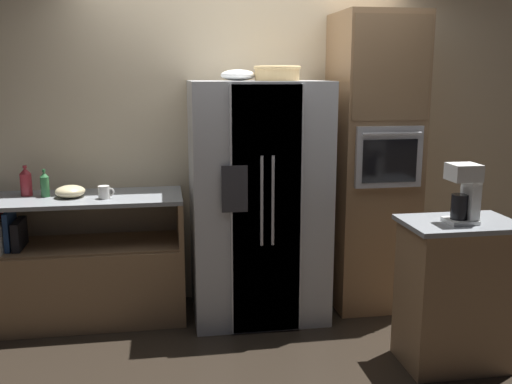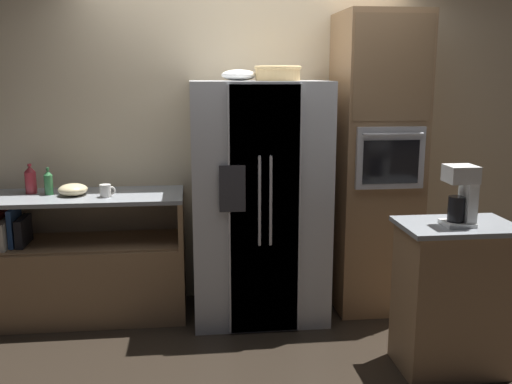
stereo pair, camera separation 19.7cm
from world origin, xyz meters
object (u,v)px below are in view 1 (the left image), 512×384
object	(u,v)px
bottle_tall	(45,184)
bottle_short	(26,182)
wall_oven	(372,163)
coffee_maker	(465,191)
mug	(104,192)
fruit_bowl	(238,75)
mixing_bowl	(70,191)
refrigerator	(258,201)
wicker_basket	(277,73)

from	to	relation	value
bottle_tall	bottle_short	world-z (taller)	bottle_short
wall_oven	coffee_maker	distance (m)	1.10
mug	bottle_tall	bearing A→B (deg)	163.01
fruit_bowl	coffee_maker	distance (m)	1.74
wall_oven	mixing_bowl	world-z (taller)	wall_oven
refrigerator	coffee_maker	size ratio (longest dim) A/B	4.93
bottle_short	fruit_bowl	bearing A→B (deg)	-5.61
bottle_tall	wall_oven	bearing A→B (deg)	-1.28
mixing_bowl	mug	bearing A→B (deg)	-18.24
bottle_tall	mixing_bowl	distance (m)	0.19
wicker_basket	mug	distance (m)	1.49
fruit_bowl	bottle_tall	bearing A→B (deg)	176.37
refrigerator	bottle_short	world-z (taller)	refrigerator
mug	mixing_bowl	xyz separation A→B (m)	(-0.25, 0.08, -0.00)
refrigerator	mixing_bowl	size ratio (longest dim) A/B	8.39
wicker_basket	bottle_tall	size ratio (longest dim) A/B	1.67
refrigerator	mug	bearing A→B (deg)	-179.75
bottle_short	mixing_bowl	world-z (taller)	bottle_short
wicker_basket	mug	bearing A→B (deg)	179.21
mixing_bowl	bottle_short	bearing A→B (deg)	160.91
bottle_short	coffee_maker	distance (m)	3.00
bottle_tall	mixing_bowl	world-z (taller)	bottle_tall
fruit_bowl	mixing_bowl	xyz separation A→B (m)	(-1.21, 0.04, -0.82)
fruit_bowl	bottle_tall	world-z (taller)	fruit_bowl
bottle_tall	bottle_short	xyz separation A→B (m)	(-0.14, 0.06, 0.01)
wicker_basket	bottle_tall	bearing A→B (deg)	174.96
fruit_bowl	bottle_tall	xyz separation A→B (m)	(-1.39, 0.09, -0.77)
refrigerator	fruit_bowl	xyz separation A→B (m)	(-0.14, 0.04, 0.92)
bottle_tall	bottle_short	distance (m)	0.16
wall_oven	fruit_bowl	xyz separation A→B (m)	(-1.04, -0.03, 0.67)
bottle_tall	coffee_maker	size ratio (longest dim) A/B	0.56
mixing_bowl	refrigerator	bearing A→B (deg)	-3.23
wicker_basket	bottle_tall	world-z (taller)	wicker_basket
wall_oven	refrigerator	bearing A→B (deg)	-175.55
wall_oven	fruit_bowl	world-z (taller)	wall_oven
coffee_maker	mixing_bowl	bearing A→B (deg)	155.73
wicker_basket	bottle_tall	distance (m)	1.85
wall_oven	bottle_short	world-z (taller)	wall_oven
bottle_short	wall_oven	bearing A→B (deg)	-2.59
bottle_short	mug	bearing A→B (deg)	-18.72
bottle_tall	bottle_short	bearing A→B (deg)	156.28
fruit_bowl	bottle_short	world-z (taller)	fruit_bowl
wall_oven	mixing_bowl	size ratio (longest dim) A/B	10.74
bottle_tall	fruit_bowl	bearing A→B (deg)	-3.63
fruit_bowl	coffee_maker	size ratio (longest dim) A/B	0.69
wicker_basket	fruit_bowl	bearing A→B (deg)	167.88
refrigerator	bottle_tall	size ratio (longest dim) A/B	8.74
fruit_bowl	coffee_maker	xyz separation A→B (m)	(1.21, -1.05, -0.67)
coffee_maker	bottle_tall	bearing A→B (deg)	156.32
bottle_short	wicker_basket	bearing A→B (deg)	-6.60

